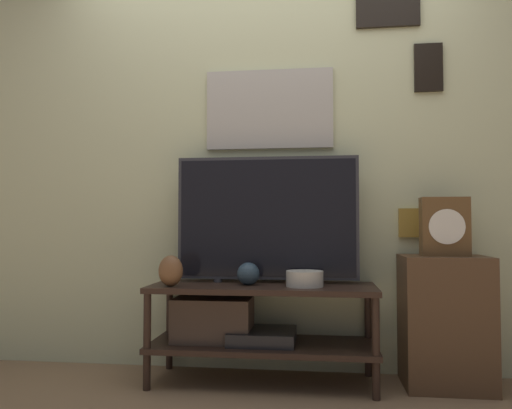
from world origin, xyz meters
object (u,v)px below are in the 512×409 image
at_px(vase_wide_bowl, 305,279).
at_px(vase_round_glass, 248,274).
at_px(television, 267,218).
at_px(vase_urn_stoneware, 171,271).
at_px(mantel_clock, 445,227).

distance_m(vase_wide_bowl, vase_round_glass, 0.31).
relative_size(television, vase_urn_stoneware, 6.24).
bearing_deg(vase_urn_stoneware, vase_wide_bowl, 6.80).
bearing_deg(vase_round_glass, television, 52.89).
relative_size(vase_urn_stoneware, vase_round_glass, 1.34).
height_order(vase_urn_stoneware, vase_round_glass, vase_urn_stoneware).
relative_size(vase_urn_stoneware, mantel_clock, 0.53).
bearing_deg(vase_round_glass, mantel_clock, 2.53).
bearing_deg(mantel_clock, vase_urn_stoneware, -173.90).
xyz_separation_m(vase_round_glass, mantel_clock, (1.05, 0.05, 0.26)).
xyz_separation_m(vase_wide_bowl, vase_round_glass, (-0.31, 0.02, 0.02)).
height_order(vase_urn_stoneware, mantel_clock, mantel_clock).
xyz_separation_m(vase_urn_stoneware, mantel_clock, (1.46, 0.16, 0.24)).
bearing_deg(mantel_clock, vase_round_glass, -177.47).
distance_m(vase_round_glass, mantel_clock, 1.09).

